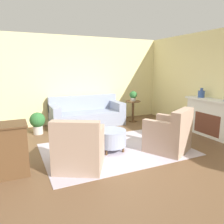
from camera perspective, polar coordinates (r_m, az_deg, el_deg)
ground_plane at (r=5.01m, az=1.10°, el=-9.75°), size 16.00×16.00×0.00m
wall_back at (r=7.37m, az=-8.78°, el=8.21°), size 9.63×0.12×2.80m
wall_right at (r=6.55m, az=25.43°, el=6.80°), size 0.12×9.83×2.80m
rug at (r=5.01m, az=1.10°, el=-9.70°), size 3.19×2.18×0.01m
couch at (r=7.03m, az=-6.60°, el=-0.74°), size 2.27×0.96×0.92m
armchair_left at (r=4.03m, az=-8.60°, el=-9.70°), size 1.12×1.12×0.95m
armchair_right at (r=4.96m, az=14.84°, el=-5.84°), size 1.12×1.12×0.95m
ottoman_table at (r=4.83m, az=-0.26°, el=-6.75°), size 0.66×0.66×0.47m
side_table at (r=7.41m, az=5.51°, el=1.12°), size 0.49×0.49×0.71m
fireplace at (r=6.36m, az=24.66°, el=-1.22°), size 0.44×1.57×1.00m
vase_mantel_near at (r=6.52m, az=22.31°, el=4.44°), size 0.18×0.18×0.26m
potted_plant_on_side_table at (r=7.34m, az=5.57°, el=4.28°), size 0.25×0.25×0.33m
potted_plant_floor at (r=6.37m, az=-18.88°, el=-2.41°), size 0.42×0.42×0.61m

